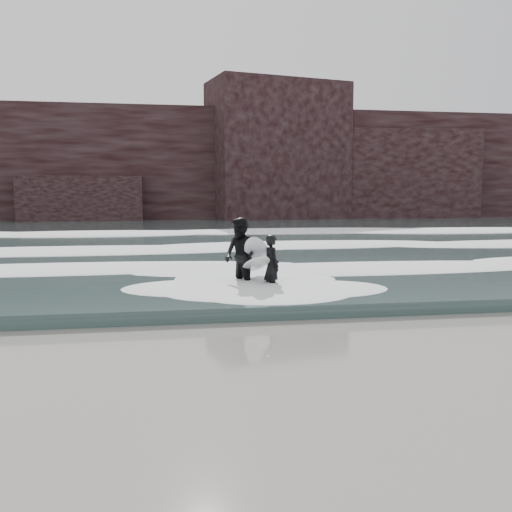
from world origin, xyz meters
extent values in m
plane|color=brown|center=(0.00, 0.00, 0.00)|extent=(120.00, 120.00, 0.00)
cube|color=#314745|center=(0.00, 29.00, 0.15)|extent=(90.00, 52.00, 0.30)
cube|color=black|center=(0.00, 46.00, 5.00)|extent=(70.00, 9.00, 10.00)
ellipsoid|color=white|center=(0.00, 9.00, 0.40)|extent=(60.00, 3.20, 0.20)
ellipsoid|color=white|center=(0.00, 16.00, 0.42)|extent=(60.00, 4.00, 0.24)
ellipsoid|color=white|center=(0.00, 25.00, 0.45)|extent=(60.00, 4.80, 0.30)
imported|color=black|center=(1.09, 5.82, 0.78)|extent=(0.49, 0.64, 1.55)
ellipsoid|color=white|center=(0.69, 5.87, 0.81)|extent=(0.63, 2.21, 0.73)
imported|color=black|center=(0.36, 6.27, 0.98)|extent=(1.11, 1.20, 1.96)
ellipsoid|color=silver|center=(0.78, 6.27, 1.05)|extent=(1.10, 2.24, 1.09)
camera|label=1|loc=(-1.68, -8.06, 2.58)|focal=40.00mm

